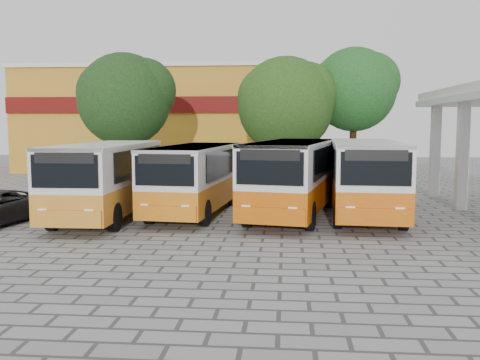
# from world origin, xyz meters

# --- Properties ---
(ground) EXTENTS (90.00, 90.00, 0.00)m
(ground) POSITION_xyz_m (0.00, 0.00, 0.00)
(ground) COLOR gray
(ground) RESTS_ON ground
(shophouse_block) EXTENTS (20.40, 10.40, 8.30)m
(shophouse_block) POSITION_xyz_m (-11.00, 25.99, 4.16)
(shophouse_block) COLOR #B47C1B
(shophouse_block) RESTS_ON ground
(bus_far_left) EXTENTS (2.64, 8.37, 3.01)m
(bus_far_left) POSITION_xyz_m (-7.05, 2.71, 1.74)
(bus_far_left) COLOR #C2771D
(bus_far_left) RESTS_ON ground
(bus_centre_left) EXTENTS (3.19, 8.20, 2.88)m
(bus_centre_left) POSITION_xyz_m (-3.69, 4.02, 1.67)
(bus_centre_left) COLOR #C5680D
(bus_centre_left) RESTS_ON ground
(bus_centre_right) EXTENTS (4.15, 8.94, 3.09)m
(bus_centre_right) POSITION_xyz_m (0.38, 3.75, 1.78)
(bus_centre_right) COLOR #B84D02
(bus_centre_right) RESTS_ON ground
(bus_far_right) EXTENTS (3.14, 8.70, 3.09)m
(bus_far_right) POSITION_xyz_m (3.33, 3.95, 1.79)
(bus_far_right) COLOR #BC4E02
(bus_far_right) RESTS_ON ground
(tree_left) EXTENTS (5.68, 5.41, 7.90)m
(tree_left) POSITION_xyz_m (-9.23, 12.61, 5.37)
(tree_left) COLOR black
(tree_left) RESTS_ON ground
(tree_middle) EXTENTS (5.90, 5.62, 7.70)m
(tree_middle) POSITION_xyz_m (0.13, 13.46, 5.08)
(tree_middle) COLOR #422A1C
(tree_middle) RESTS_ON ground
(tree_right) EXTENTS (5.32, 5.06, 8.39)m
(tree_right) POSITION_xyz_m (4.24, 15.07, 6.02)
(tree_right) COLOR #321C0C
(tree_right) RESTS_ON ground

